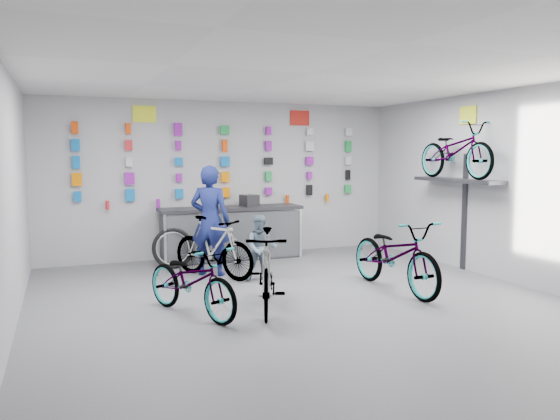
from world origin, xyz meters
name	(u,v)px	position (x,y,z in m)	size (l,w,h in m)	color
floor	(310,308)	(0.00, 0.00, 0.00)	(8.00, 8.00, 0.00)	#535358
ceiling	(312,73)	(0.00, 0.00, 3.00)	(8.00, 8.00, 0.00)	white
wall_back	(224,179)	(0.00, 4.00, 1.50)	(7.00, 7.00, 0.00)	#AAA9AC
wall_left	(5,203)	(-3.50, 0.00, 1.50)	(8.00, 8.00, 0.00)	#AAA9AC
wall_right	(521,187)	(3.50, 0.00, 1.50)	(8.00, 8.00, 0.00)	#AAA9AC
counter	(231,234)	(0.00, 3.54, 0.49)	(2.70, 0.66, 1.00)	black
merch_wall	(220,165)	(-0.11, 3.93, 1.78)	(5.56, 0.08, 1.57)	#0C69BC
wall_bracket	(458,185)	(3.33, 1.20, 1.46)	(0.39, 1.90, 2.00)	#333338
sign_left	(144,114)	(-1.50, 3.98, 2.72)	(0.42, 0.02, 0.30)	#F2FF29
sign_right	(300,118)	(1.60, 3.98, 2.72)	(0.42, 0.02, 0.30)	red
sign_side	(468,115)	(3.48, 1.20, 2.65)	(0.02, 0.40, 0.30)	#F2FF29
bike_left	(192,280)	(-1.50, 0.26, 0.44)	(0.59, 1.68, 0.88)	gray
bike_center	(267,271)	(-0.56, 0.11, 0.52)	(0.49, 1.73, 1.04)	gray
bike_right	(395,255)	(1.54, 0.37, 0.53)	(0.71, 2.03, 1.07)	gray
bike_service	(213,247)	(-0.71, 2.20, 0.50)	(0.47, 1.65, 0.99)	gray
bike_wall	(456,151)	(3.25, 1.20, 2.05)	(0.63, 1.80, 0.95)	gray
clerk	(210,221)	(-0.71, 2.38, 0.91)	(0.66, 0.43, 1.82)	navy
customer	(261,248)	(-0.08, 1.66, 0.52)	(0.51, 0.40, 1.05)	slate
spare_wheel	(173,248)	(-1.18, 3.17, 0.35)	(0.75, 0.34, 0.72)	black
register	(249,200)	(0.36, 3.55, 1.11)	(0.28, 0.30, 0.22)	black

